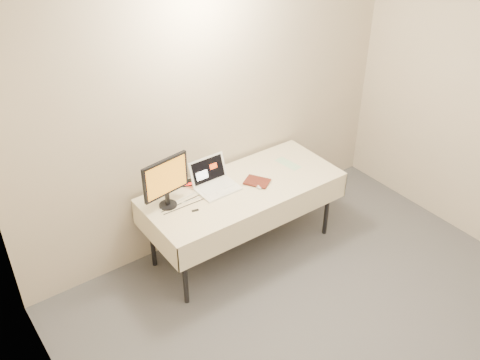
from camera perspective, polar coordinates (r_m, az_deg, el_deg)
back_wall at (r=4.90m, az=-2.81°, el=7.72°), size 4.00×0.10×2.70m
table at (r=4.92m, az=0.32°, el=-1.25°), size 1.86×0.81×0.74m
laptop at (r=4.84m, az=-2.81°, el=-0.12°), size 0.37×0.34×0.25m
monitor at (r=4.52m, az=-7.93°, el=0.06°), size 0.45×0.18×0.46m
book at (r=4.80m, az=1.50°, el=0.30°), size 0.15×0.10×0.22m
alarm_clock at (r=4.91m, az=-5.56°, el=-0.28°), size 0.13×0.08×0.05m
clicker at (r=4.86m, az=1.98°, el=-0.72°), size 0.05×0.09×0.02m
paper_form at (r=5.23m, az=5.14°, el=1.75°), size 0.14×0.28×0.00m
usb_dongle at (r=4.58m, az=-4.79°, el=-3.25°), size 0.06×0.03×0.01m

